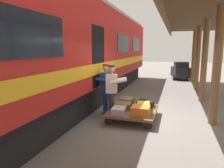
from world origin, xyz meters
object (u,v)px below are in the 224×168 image
at_px(train_car, 59,53).
at_px(suitcase_yellow_case, 143,107).
at_px(suitcase_gray_aluminum, 119,110).
at_px(baggage_tug, 181,71).
at_px(suitcase_olive_duffel, 127,101).
at_px(suitcase_black_hardshell, 145,104).
at_px(porter_in_overalls, 105,87).
at_px(luggage_cart, 133,111).
at_px(porter_by_door, 112,90).
at_px(suitcase_brown_leather, 123,106).
at_px(suitcase_orange_carryall, 141,111).

bearing_deg(train_car, suitcase_yellow_case, 174.82).
height_order(suitcase_gray_aluminum, baggage_tug, baggage_tug).
xyz_separation_m(suitcase_olive_duffel, suitcase_black_hardshell, (-0.65, 0.00, -0.03)).
xyz_separation_m(suitcase_gray_aluminum, porter_in_overalls, (0.69, -0.72, 0.52)).
relative_size(luggage_cart, porter_by_door, 1.03).
distance_m(suitcase_olive_duffel, porter_by_door, 0.81).
bearing_deg(train_car, suitcase_black_hardshell, -176.19).
height_order(luggage_cart, suitcase_olive_duffel, suitcase_olive_duffel).
bearing_deg(suitcase_brown_leather, baggage_tug, -101.50).
height_order(suitcase_yellow_case, porter_in_overalls, porter_in_overalls).
bearing_deg(suitcase_olive_duffel, suitcase_gray_aluminum, 90.00).
height_order(suitcase_brown_leather, porter_by_door, porter_by_door).
distance_m(suitcase_olive_duffel, baggage_tug, 9.14).
relative_size(suitcase_orange_carryall, suitcase_brown_leather, 1.02).
xyz_separation_m(suitcase_yellow_case, porter_by_door, (0.99, 0.06, 0.49)).
bearing_deg(suitcase_black_hardshell, suitcase_yellow_case, 90.00).
bearing_deg(porter_by_door, suitcase_black_hardshell, -151.01).
bearing_deg(porter_in_overalls, train_car, -1.44).
bearing_deg(porter_in_overalls, suitcase_black_hardshell, -169.44).
relative_size(suitcase_gray_aluminum, baggage_tug, 0.31).
height_order(luggage_cart, suitcase_brown_leather, suitcase_brown_leather).
bearing_deg(porter_in_overalls, porter_by_door, 138.93).
height_order(suitcase_olive_duffel, baggage_tug, baggage_tug).
relative_size(suitcase_black_hardshell, porter_in_overalls, 0.30).
xyz_separation_m(suitcase_orange_carryall, baggage_tug, (-1.27, -9.90, 0.18)).
bearing_deg(suitcase_gray_aluminum, porter_in_overalls, -46.28).
distance_m(suitcase_gray_aluminum, baggage_tug, 10.09).
bearing_deg(suitcase_brown_leather, suitcase_gray_aluminum, 90.00).
relative_size(suitcase_orange_carryall, porter_in_overalls, 0.30).
height_order(porter_in_overalls, baggage_tug, porter_in_overalls).
bearing_deg(suitcase_gray_aluminum, porter_by_door, -50.67).
bearing_deg(suitcase_brown_leather, porter_by_door, 10.67).
bearing_deg(suitcase_brown_leather, suitcase_orange_carryall, 143.20).
bearing_deg(suitcase_gray_aluminum, train_car, -17.44).
bearing_deg(suitcase_olive_duffel, porter_in_overalls, 19.89).
xyz_separation_m(suitcase_black_hardshell, porter_in_overalls, (1.33, 0.25, 0.52)).
height_order(train_car, suitcase_brown_leather, train_car).
xyz_separation_m(train_car, suitcase_yellow_case, (-3.07, 0.28, -1.63)).
bearing_deg(suitcase_brown_leather, porter_in_overalls, -18.88).
bearing_deg(suitcase_yellow_case, porter_by_door, 3.74).
bearing_deg(suitcase_olive_duffel, suitcase_yellow_case, 143.20).
xyz_separation_m(suitcase_gray_aluminum, suitcase_black_hardshell, (-0.65, -0.97, 0.00)).
xyz_separation_m(luggage_cart, suitcase_black_hardshell, (-0.32, -0.48, 0.14)).
bearing_deg(suitcase_orange_carryall, train_car, -13.93).
distance_m(suitcase_brown_leather, suitcase_yellow_case, 0.65).
relative_size(suitcase_gray_aluminum, porter_in_overalls, 0.34).
relative_size(suitcase_brown_leather, suitcase_yellow_case, 0.93).
relative_size(suitcase_yellow_case, suitcase_black_hardshell, 1.06).
relative_size(luggage_cart, suitcase_brown_leather, 3.49).
height_order(suitcase_yellow_case, suitcase_black_hardshell, suitcase_yellow_case).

